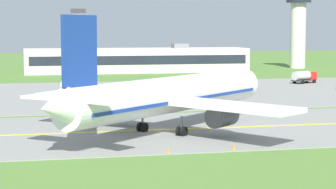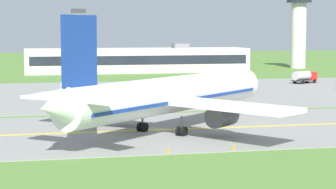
{
  "view_description": "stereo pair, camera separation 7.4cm",
  "coord_description": "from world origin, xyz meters",
  "px_view_note": "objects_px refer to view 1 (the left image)",
  "views": [
    {
      "loc": [
        -14.75,
        -70.77,
        11.44
      ],
      "look_at": [
        1.6,
        0.81,
        4.0
      ],
      "focal_mm": 69.42,
      "sensor_mm": 36.0,
      "label": 1
    },
    {
      "loc": [
        -14.68,
        -70.79,
        11.44
      ],
      "look_at": [
        1.6,
        0.81,
        4.0
      ],
      "focal_mm": 69.42,
      "sensor_mm": 36.0,
      "label": 2
    }
  ],
  "objects_px": {
    "service_truck_baggage": "(238,84)",
    "control_tower": "(298,18)",
    "airplane_lead": "(170,95)",
    "apron_light_mast": "(79,42)",
    "service_truck_catering": "(304,76)",
    "service_truck_pushback": "(79,87)"
  },
  "relations": [
    {
      "from": "service_truck_baggage",
      "to": "control_tower",
      "type": "bearing_deg",
      "value": 58.2
    },
    {
      "from": "service_truck_baggage",
      "to": "service_truck_catering",
      "type": "xyz_separation_m",
      "value": [
        19.94,
        15.66,
        0.0
      ]
    },
    {
      "from": "airplane_lead",
      "to": "control_tower",
      "type": "distance_m",
      "value": 124.79
    },
    {
      "from": "service_truck_pushback",
      "to": "service_truck_catering",
      "type": "bearing_deg",
      "value": 17.66
    },
    {
      "from": "service_truck_baggage",
      "to": "apron_light_mast",
      "type": "height_order",
      "value": "apron_light_mast"
    },
    {
      "from": "service_truck_baggage",
      "to": "control_tower",
      "type": "distance_m",
      "value": 79.2
    },
    {
      "from": "airplane_lead",
      "to": "service_truck_baggage",
      "type": "height_order",
      "value": "airplane_lead"
    },
    {
      "from": "airplane_lead",
      "to": "apron_light_mast",
      "type": "distance_m",
      "value": 38.42
    },
    {
      "from": "apron_light_mast",
      "to": "control_tower",
      "type": "bearing_deg",
      "value": 44.95
    },
    {
      "from": "service_truck_baggage",
      "to": "control_tower",
      "type": "height_order",
      "value": "control_tower"
    },
    {
      "from": "airplane_lead",
      "to": "service_truck_baggage",
      "type": "relative_size",
      "value": 5.49
    },
    {
      "from": "service_truck_baggage",
      "to": "control_tower",
      "type": "relative_size",
      "value": 0.24
    },
    {
      "from": "service_truck_baggage",
      "to": "control_tower",
      "type": "xyz_separation_m",
      "value": [
        41.16,
        66.39,
        13.06
      ]
    },
    {
      "from": "service_truck_pushback",
      "to": "apron_light_mast",
      "type": "relative_size",
      "value": 0.43
    },
    {
      "from": "service_truck_baggage",
      "to": "airplane_lead",
      "type": "bearing_deg",
      "value": -118.37
    },
    {
      "from": "service_truck_catering",
      "to": "control_tower",
      "type": "xyz_separation_m",
      "value": [
        21.22,
        50.73,
        13.06
      ]
    },
    {
      "from": "service_truck_pushback",
      "to": "control_tower",
      "type": "height_order",
      "value": "control_tower"
    },
    {
      "from": "service_truck_pushback",
      "to": "service_truck_baggage",
      "type": "bearing_deg",
      "value": -0.62
    },
    {
      "from": "control_tower",
      "to": "service_truck_pushback",
      "type": "bearing_deg",
      "value": -136.42
    },
    {
      "from": "airplane_lead",
      "to": "apron_light_mast",
      "type": "height_order",
      "value": "apron_light_mast"
    },
    {
      "from": "service_truck_catering",
      "to": "apron_light_mast",
      "type": "bearing_deg",
      "value": -158.72
    },
    {
      "from": "service_truck_catering",
      "to": "control_tower",
      "type": "bearing_deg",
      "value": 67.3
    }
  ]
}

